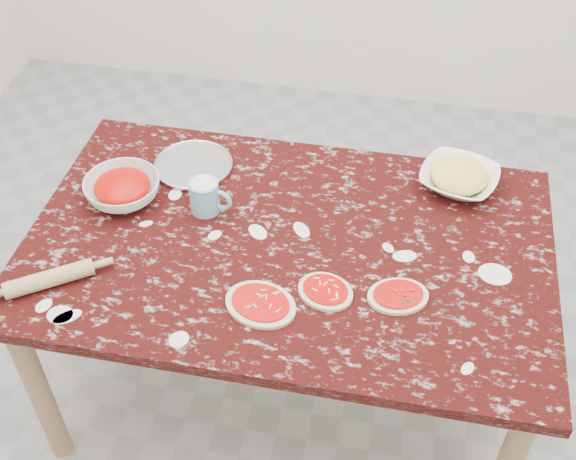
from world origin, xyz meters
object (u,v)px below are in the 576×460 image
Objects in this scene: worktable at (288,261)px; pizza_tray at (193,166)px; sauce_bowl at (123,190)px; flour_mug at (206,196)px; cheese_bowl at (459,179)px; rolling_pin at (49,279)px.

pizza_tray is (-0.39, 0.29, 0.09)m from worktable.
pizza_tray is 0.27m from sauce_bowl.
sauce_bowl is 0.28m from flour_mug.
cheese_bowl reaches higher than pizza_tray.
cheese_bowl is (0.89, 0.07, 0.03)m from pizza_tray.
worktable is 0.58m from sauce_bowl.
flour_mug is at bearing 48.45° from rolling_pin.
worktable is 0.50m from pizza_tray.
sauce_bowl is 1.10m from cheese_bowl.
cheese_bowl reaches higher than worktable.
worktable is 6.58× the size of sauce_bowl.
pizza_tray is 1.06× the size of cheese_bowl.
cheese_bowl is at bearing 19.27° from flour_mug.
sauce_bowl is (-0.56, 0.09, 0.12)m from worktable.
flour_mug is (-0.78, -0.27, 0.03)m from cheese_bowl.
rolling_pin is (-1.14, -0.67, -0.01)m from cheese_bowl.
pizza_tray is 0.23m from flour_mug.
pizza_tray reaches higher than worktable.
pizza_tray is 1.86× the size of flour_mug.
sauce_bowl is 0.98× the size of cheese_bowl.
flour_mug reaches higher than sauce_bowl.
cheese_bowl reaches higher than rolling_pin.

